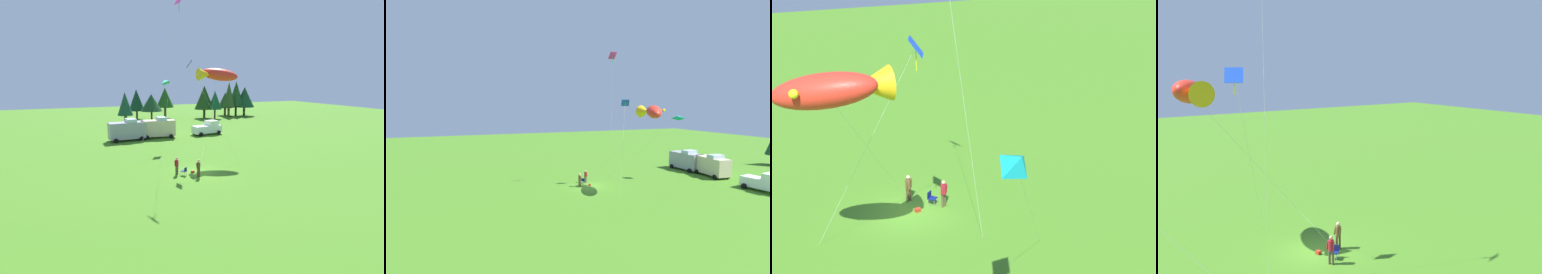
# 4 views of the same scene
# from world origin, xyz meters

# --- Properties ---
(ground_plane) EXTENTS (160.00, 160.00, 0.00)m
(ground_plane) POSITION_xyz_m (0.00, 0.00, 0.00)
(ground_plane) COLOR #437B1F
(person_kite_flyer) EXTENTS (0.54, 0.45, 1.74)m
(person_kite_flyer) POSITION_xyz_m (-0.42, -1.28, 1.02)
(person_kite_flyer) COLOR brown
(person_kite_flyer) RESTS_ON ground
(folding_chair) EXTENTS (0.68, 0.68, 0.82)m
(folding_chair) POSITION_xyz_m (-1.51, -0.33, 0.49)
(folding_chair) COLOR navy
(folding_chair) RESTS_ON ground
(person_spectator) EXTENTS (0.52, 0.47, 1.74)m
(person_spectator) POSITION_xyz_m (-2.08, 0.26, 1.02)
(person_spectator) COLOR #4C472A
(person_spectator) RESTS_ON ground
(backpack_on_grass) EXTENTS (0.35, 0.27, 0.22)m
(backpack_on_grass) POSITION_xyz_m (-0.44, 0.17, 0.11)
(backpack_on_grass) COLOR #B42D1A
(backpack_on_grass) RESTS_ON ground
(kite_large_fish) EXTENTS (8.12, 8.70, 10.80)m
(kite_large_fish) POSITION_xyz_m (4.82, 5.85, 9.80)
(kite_large_fish) COLOR red
(kite_large_fish) RESTS_ON ground
(kite_diamond_blue) EXTENTS (5.12, 3.94, 11.30)m
(kite_diamond_blue) POSITION_xyz_m (1.06, 4.45, 10.56)
(kite_diamond_blue) COLOR blue
(kite_diamond_blue) RESTS_ON ground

